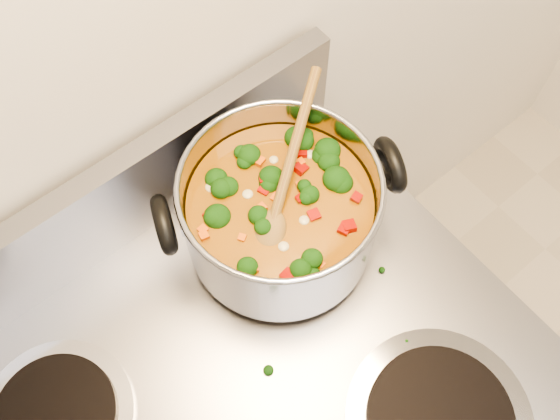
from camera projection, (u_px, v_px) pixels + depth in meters
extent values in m
cube|color=gray|center=(98.00, 216.00, 0.81)|extent=(0.76, 0.03, 0.16)
cylinder|color=black|center=(441.00, 420.00, 0.76)|extent=(0.18, 0.18, 0.01)
cylinder|color=#A5A5AD|center=(57.00, 417.00, 0.77)|extent=(0.19, 0.19, 0.01)
cylinder|color=black|center=(55.00, 416.00, 0.76)|extent=(0.15, 0.15, 0.01)
cylinder|color=#A5A5AD|center=(284.00, 247.00, 0.87)|extent=(0.19, 0.19, 0.01)
cylinder|color=black|center=(284.00, 245.00, 0.86)|extent=(0.15, 0.15, 0.01)
cylinder|color=#A1A1A8|center=(280.00, 211.00, 0.80)|extent=(0.25, 0.25, 0.14)
torus|color=#A1A1A8|center=(280.00, 185.00, 0.74)|extent=(0.26, 0.26, 0.01)
cylinder|color=brown|center=(280.00, 219.00, 0.82)|extent=(0.24, 0.24, 0.09)
torus|color=black|center=(164.00, 225.00, 0.74)|extent=(0.05, 0.08, 0.08)
torus|color=black|center=(390.00, 165.00, 0.78)|extent=(0.05, 0.08, 0.08)
ellipsoid|color=black|center=(302.00, 201.00, 0.78)|extent=(0.04, 0.04, 0.03)
ellipsoid|color=black|center=(351.00, 201.00, 0.78)|extent=(0.04, 0.04, 0.03)
ellipsoid|color=black|center=(298.00, 240.00, 0.76)|extent=(0.04, 0.04, 0.03)
ellipsoid|color=black|center=(300.00, 179.00, 0.80)|extent=(0.04, 0.04, 0.03)
ellipsoid|color=black|center=(243.00, 164.00, 0.81)|extent=(0.04, 0.04, 0.03)
ellipsoid|color=black|center=(254.00, 204.00, 0.78)|extent=(0.04, 0.04, 0.03)
ellipsoid|color=black|center=(291.00, 157.00, 0.81)|extent=(0.04, 0.04, 0.03)
ellipsoid|color=black|center=(297.00, 269.00, 0.74)|extent=(0.04, 0.04, 0.03)
ellipsoid|color=black|center=(313.00, 214.00, 0.77)|extent=(0.04, 0.04, 0.03)
ellipsoid|color=black|center=(257.00, 153.00, 0.82)|extent=(0.04, 0.04, 0.03)
ellipsoid|color=black|center=(211.00, 223.00, 0.77)|extent=(0.04, 0.04, 0.03)
ellipsoid|color=#9E0505|center=(237.00, 161.00, 0.81)|extent=(0.01, 0.01, 0.01)
ellipsoid|color=#9E0505|center=(265.00, 162.00, 0.81)|extent=(0.01, 0.01, 0.01)
ellipsoid|color=#9E0505|center=(310.00, 215.00, 0.77)|extent=(0.01, 0.01, 0.01)
ellipsoid|color=#9E0505|center=(233.00, 264.00, 0.74)|extent=(0.01, 0.01, 0.01)
ellipsoid|color=#9E0505|center=(266.00, 172.00, 0.80)|extent=(0.01, 0.01, 0.01)
ellipsoid|color=#9E0505|center=(219.00, 165.00, 0.81)|extent=(0.01, 0.01, 0.01)
ellipsoid|color=#9E0505|center=(301.00, 234.00, 0.76)|extent=(0.01, 0.01, 0.01)
ellipsoid|color=#9E0505|center=(200.00, 191.00, 0.79)|extent=(0.01, 0.01, 0.01)
ellipsoid|color=#9E0505|center=(298.00, 217.00, 0.77)|extent=(0.01, 0.01, 0.01)
ellipsoid|color=#9E0505|center=(217.00, 220.00, 0.77)|extent=(0.01, 0.01, 0.01)
ellipsoid|color=#9E0505|center=(262.00, 137.00, 0.83)|extent=(0.01, 0.01, 0.01)
ellipsoid|color=#C94F0B|center=(348.00, 231.00, 0.76)|extent=(0.01, 0.01, 0.01)
ellipsoid|color=#C94F0B|center=(238.00, 237.00, 0.76)|extent=(0.01, 0.01, 0.01)
ellipsoid|color=#C94F0B|center=(254.00, 223.00, 0.77)|extent=(0.01, 0.01, 0.01)
ellipsoid|color=#C94F0B|center=(297.00, 229.00, 0.76)|extent=(0.01, 0.01, 0.01)
ellipsoid|color=#C94F0B|center=(280.00, 265.00, 0.74)|extent=(0.01, 0.01, 0.01)
ellipsoid|color=#C94F0B|center=(304.00, 166.00, 0.81)|extent=(0.01, 0.01, 0.01)
ellipsoid|color=#C94F0B|center=(296.00, 253.00, 0.75)|extent=(0.01, 0.01, 0.01)
ellipsoid|color=#C94F0B|center=(210.00, 166.00, 0.81)|extent=(0.01, 0.01, 0.01)
ellipsoid|color=#C94F0B|center=(307.00, 199.00, 0.78)|extent=(0.01, 0.01, 0.01)
ellipsoid|color=#C94F0B|center=(321.00, 186.00, 0.79)|extent=(0.01, 0.01, 0.01)
ellipsoid|color=#C94F0B|center=(263.00, 172.00, 0.80)|extent=(0.01, 0.01, 0.01)
ellipsoid|color=#C1B484|center=(277.00, 171.00, 0.80)|extent=(0.02, 0.02, 0.01)
ellipsoid|color=#C1B484|center=(285.00, 252.00, 0.75)|extent=(0.02, 0.02, 0.01)
ellipsoid|color=#C1B484|center=(276.00, 174.00, 0.80)|extent=(0.02, 0.02, 0.01)
ellipsoid|color=#C1B484|center=(227.00, 188.00, 0.79)|extent=(0.02, 0.02, 0.01)
ellipsoid|color=#C1B484|center=(321.00, 183.00, 0.79)|extent=(0.02, 0.02, 0.01)
ellipsoid|color=#C1B484|center=(313.00, 147.00, 0.82)|extent=(0.02, 0.02, 0.01)
ellipsoid|color=brown|center=(270.00, 234.00, 0.76)|extent=(0.08, 0.07, 0.03)
cylinder|color=brown|center=(294.00, 149.00, 0.78)|extent=(0.19, 0.14, 0.08)
ellipsoid|color=black|center=(234.00, 362.00, 0.80)|extent=(0.01, 0.01, 0.01)
ellipsoid|color=black|center=(362.00, 346.00, 0.81)|extent=(0.01, 0.01, 0.01)
ellipsoid|color=black|center=(384.00, 184.00, 0.92)|extent=(0.01, 0.01, 0.01)
ellipsoid|color=black|center=(206.00, 193.00, 0.91)|extent=(0.01, 0.01, 0.01)
ellipsoid|color=black|center=(248.00, 355.00, 0.80)|extent=(0.01, 0.01, 0.01)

